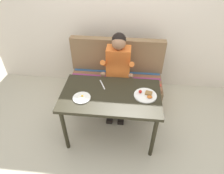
# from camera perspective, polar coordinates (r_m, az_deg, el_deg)

# --- Properties ---
(ground_plane) EXTENTS (8.00, 8.00, 0.00)m
(ground_plane) POSITION_cam_1_polar(r_m,az_deg,el_deg) (2.93, -0.31, -12.89)
(ground_plane) COLOR beige
(back_wall) EXTENTS (4.40, 0.10, 2.60)m
(back_wall) POSITION_cam_1_polar(r_m,az_deg,el_deg) (3.24, 2.17, 20.85)
(back_wall) COLOR silver
(back_wall) RESTS_ON ground
(table) EXTENTS (1.20, 0.70, 0.73)m
(table) POSITION_cam_1_polar(r_m,az_deg,el_deg) (2.45, -0.36, -3.50)
(table) COLOR black
(table) RESTS_ON ground
(couch) EXTENTS (1.44, 0.56, 1.00)m
(couch) POSITION_cam_1_polar(r_m,az_deg,el_deg) (3.24, 1.11, 1.44)
(couch) COLOR olive
(couch) RESTS_ON ground
(person) EXTENTS (0.45, 0.61, 1.21)m
(person) POSITION_cam_1_polar(r_m,az_deg,el_deg) (2.86, 1.71, 5.79)
(person) COLOR orange
(person) RESTS_ON ground
(plate_breakfast) EXTENTS (0.27, 0.27, 0.05)m
(plate_breakfast) POSITION_cam_1_polar(r_m,az_deg,el_deg) (2.40, 9.52, -2.31)
(plate_breakfast) COLOR white
(plate_breakfast) RESTS_ON table
(plate_eggs) EXTENTS (0.21, 0.21, 0.04)m
(plate_eggs) POSITION_cam_1_polar(r_m,az_deg,el_deg) (2.37, -8.63, -3.02)
(plate_eggs) COLOR white
(plate_eggs) RESTS_ON table
(knife) EXTENTS (0.10, 0.19, 0.00)m
(knife) POSITION_cam_1_polar(r_m,az_deg,el_deg) (2.54, -2.76, 0.72)
(knife) COLOR silver
(knife) RESTS_ON table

